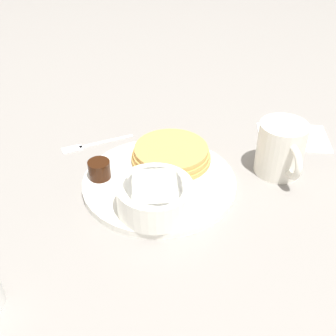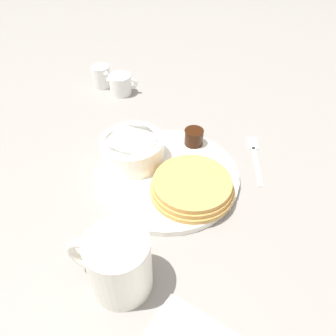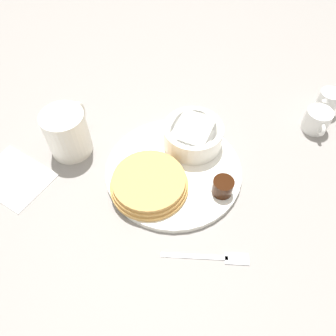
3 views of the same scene
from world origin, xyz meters
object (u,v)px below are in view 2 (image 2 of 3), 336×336
at_px(bowl, 132,149).
at_px(creamer_pitcher_far, 101,76).
at_px(coffee_mug, 118,264).
at_px(creamer_pitcher_near, 121,84).
at_px(plate, 167,175).
at_px(fork, 255,154).

xyz_separation_m(bowl, creamer_pitcher_far, (-0.13, -0.30, -0.01)).
relative_size(coffee_mug, creamer_pitcher_near, 1.79).
distance_m(plate, creamer_pitcher_near, 0.33).
bearing_deg(coffee_mug, creamer_pitcher_near, -127.55).
xyz_separation_m(coffee_mug, creamer_pitcher_near, (-0.32, -0.41, -0.02)).
xyz_separation_m(coffee_mug, creamer_pitcher_far, (-0.30, -0.48, -0.02)).
bearing_deg(bowl, coffee_mug, 46.89).
relative_size(bowl, fork, 1.03).
relative_size(coffee_mug, creamer_pitcher_far, 1.63).
distance_m(plate, coffee_mug, 0.22).
distance_m(bowl, creamer_pitcher_near, 0.27).
relative_size(creamer_pitcher_near, creamer_pitcher_far, 0.91).
relative_size(bowl, creamer_pitcher_near, 1.93).
bearing_deg(fork, creamer_pitcher_near, -82.86).
bearing_deg(fork, plate, -22.70).
relative_size(plate, bowl, 2.22).
bearing_deg(bowl, creamer_pitcher_far, -114.32).
distance_m(creamer_pitcher_near, fork, 0.38).
bearing_deg(fork, coffee_mug, 5.44).
relative_size(bowl, creamer_pitcher_far, 1.76).
xyz_separation_m(bowl, creamer_pitcher_near, (-0.15, -0.23, -0.01)).
bearing_deg(bowl, plate, 105.07).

